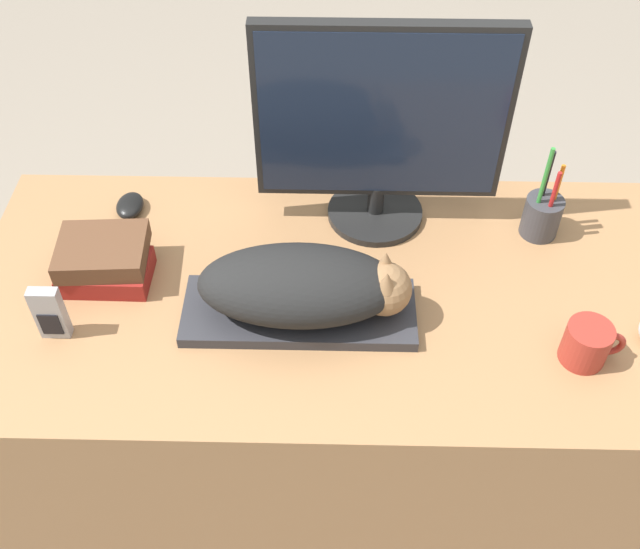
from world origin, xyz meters
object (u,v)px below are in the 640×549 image
(keyboard, at_px, (299,312))
(coffee_mug, at_px, (588,344))
(pen_cup, at_px, (542,214))
(book_stack, at_px, (104,261))
(monitor, at_px, (381,124))
(computer_mouse, at_px, (130,206))
(phone, at_px, (50,313))
(cat, at_px, (308,285))

(keyboard, bearing_deg, coffee_mug, -9.48)
(coffee_mug, distance_m, pen_cup, 0.34)
(book_stack, bearing_deg, keyboard, -13.90)
(monitor, bearing_deg, book_stack, -160.29)
(computer_mouse, bearing_deg, coffee_mug, -22.96)
(pen_cup, xyz_separation_m, phone, (-0.96, -0.30, 0.01))
(coffee_mug, bearing_deg, computer_mouse, 157.04)
(keyboard, xyz_separation_m, monitor, (0.15, 0.29, 0.23))
(coffee_mug, xyz_separation_m, phone, (-0.98, 0.03, 0.02))
(cat, height_order, coffee_mug, cat)
(coffee_mug, distance_m, phone, 0.98)
(computer_mouse, bearing_deg, keyboard, -37.71)
(keyboard, bearing_deg, computer_mouse, 142.29)
(cat, bearing_deg, monitor, 65.12)
(monitor, relative_size, computer_mouse, 5.96)
(keyboard, height_order, phone, phone)
(keyboard, height_order, cat, cat)
(computer_mouse, height_order, book_stack, book_stack)
(keyboard, bearing_deg, phone, -173.38)
(computer_mouse, xyz_separation_m, phone, (-0.07, -0.35, 0.04))
(monitor, height_order, book_stack, monitor)
(book_stack, bearing_deg, phone, -113.11)
(cat, bearing_deg, phone, -173.63)
(cat, relative_size, book_stack, 2.20)
(cat, distance_m, book_stack, 0.43)
(pen_cup, bearing_deg, phone, -162.55)
(coffee_mug, bearing_deg, keyboard, 170.52)
(book_stack, bearing_deg, monitor, 19.71)
(coffee_mug, xyz_separation_m, pen_cup, (-0.02, 0.34, 0.01))
(computer_mouse, bearing_deg, book_stack, -91.89)
(computer_mouse, distance_m, pen_cup, 0.89)
(keyboard, bearing_deg, monitor, 62.22)
(monitor, height_order, computer_mouse, monitor)
(phone, bearing_deg, keyboard, 6.62)
(computer_mouse, distance_m, phone, 0.36)
(pen_cup, bearing_deg, book_stack, -170.40)
(cat, height_order, computer_mouse, cat)
(computer_mouse, height_order, phone, phone)
(keyboard, relative_size, monitor, 0.89)
(phone, bearing_deg, pen_cup, 17.45)
(cat, bearing_deg, keyboard, -180.00)
(monitor, bearing_deg, cat, -114.88)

